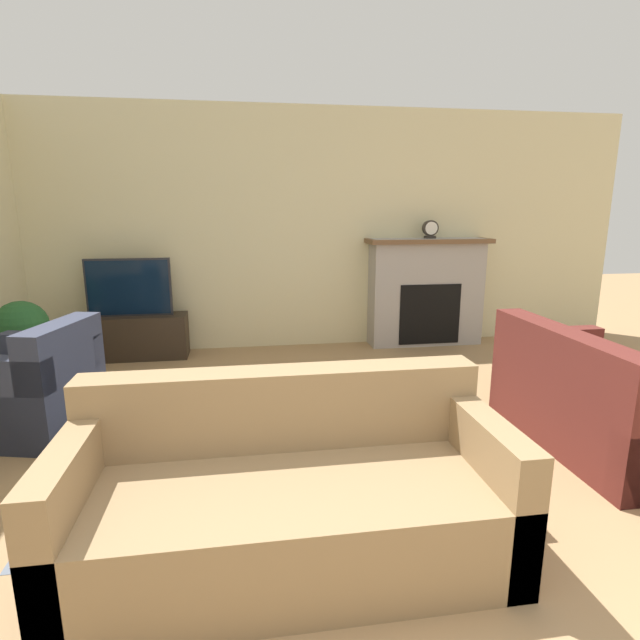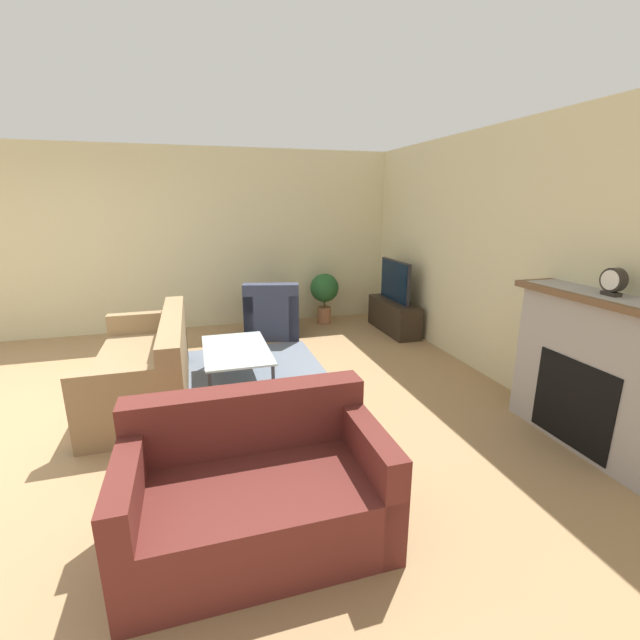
# 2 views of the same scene
# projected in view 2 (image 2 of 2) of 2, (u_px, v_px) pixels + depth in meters

# --- Properties ---
(ground_plane) EXTENTS (20.00, 20.00, 0.00)m
(ground_plane) POSITION_uv_depth(u_px,v_px,m) (22.00, 420.00, 3.90)
(ground_plane) COLOR #9E7A51
(wall_back) EXTENTS (8.37, 0.06, 2.70)m
(wall_back) POSITION_uv_depth(u_px,v_px,m) (483.00, 254.00, 4.83)
(wall_back) COLOR beige
(wall_back) RESTS_ON ground_plane
(wall_left) EXTENTS (0.06, 7.73, 2.70)m
(wall_left) POSITION_uv_depth(u_px,v_px,m) (242.00, 239.00, 6.68)
(wall_left) COLOR beige
(wall_left) RESTS_ON ground_plane
(area_rug) EXTENTS (2.35, 1.89, 0.00)m
(area_rug) POSITION_uv_depth(u_px,v_px,m) (245.00, 380.00, 4.77)
(area_rug) COLOR slate
(area_rug) RESTS_ON ground_plane
(fireplace) EXTENTS (1.44, 0.39, 1.25)m
(fireplace) POSITION_uv_depth(u_px,v_px,m) (594.00, 370.00, 3.35)
(fireplace) COLOR #9E9993
(fireplace) RESTS_ON ground_plane
(tv_stand) EXTENTS (1.14, 0.35, 0.47)m
(tv_stand) POSITION_uv_depth(u_px,v_px,m) (394.00, 316.00, 6.51)
(tv_stand) COLOR #2D2319
(tv_stand) RESTS_ON ground_plane
(tv) EXTENTS (0.87, 0.06, 0.61)m
(tv) POSITION_uv_depth(u_px,v_px,m) (395.00, 281.00, 6.36)
(tv) COLOR #232328
(tv) RESTS_ON tv_stand
(couch_sectional) EXTENTS (1.98, 0.86, 0.82)m
(couch_sectional) POSITION_uv_depth(u_px,v_px,m) (147.00, 370.00, 4.30)
(couch_sectional) COLOR #8C704C
(couch_sectional) RESTS_ON ground_plane
(couch_loveseat) EXTENTS (0.87, 1.47, 0.82)m
(couch_loveseat) POSITION_uv_depth(u_px,v_px,m) (256.00, 491.00, 2.50)
(couch_loveseat) COLOR #5B231E
(couch_loveseat) RESTS_ON ground_plane
(armchair_by_window) EXTENTS (0.94, 0.93, 0.82)m
(armchair_by_window) POSITION_uv_depth(u_px,v_px,m) (273.00, 315.00, 6.30)
(armchair_by_window) COLOR #33384C
(armchair_by_window) RESTS_ON ground_plane
(coffee_table) EXTENTS (1.15, 0.69, 0.38)m
(coffee_table) POSITION_uv_depth(u_px,v_px,m) (236.00, 351.00, 4.65)
(coffee_table) COLOR #333338
(coffee_table) RESTS_ON ground_plane
(potted_plant) EXTENTS (0.46, 0.46, 0.81)m
(potted_plant) POSITION_uv_depth(u_px,v_px,m) (324.00, 291.00, 6.87)
(potted_plant) COLOR #AD704C
(potted_plant) RESTS_ON ground_plane
(mantel_clock) EXTENTS (0.18, 0.07, 0.21)m
(mantel_clock) POSITION_uv_depth(u_px,v_px,m) (613.00, 281.00, 3.14)
(mantel_clock) COLOR #28231E
(mantel_clock) RESTS_ON fireplace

